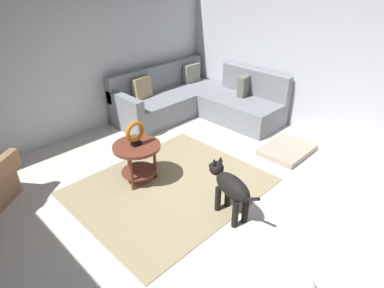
{
  "coord_description": "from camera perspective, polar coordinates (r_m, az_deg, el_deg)",
  "views": [
    {
      "loc": [
        -2.06,
        -1.87,
        2.5
      ],
      "look_at": [
        0.45,
        0.6,
        0.55
      ],
      "focal_mm": 30.24,
      "sensor_mm": 36.0,
      "label": 1
    }
  ],
  "objects": [
    {
      "name": "dog_bed_mat",
      "position": [
        5.11,
        16.42,
        -1.01
      ],
      "size": [
        0.8,
        0.6,
        0.09
      ],
      "primitive_type": "cube",
      "color": "#B2A38E",
      "rests_on": "ground_plane"
    },
    {
      "name": "dog_toy_ball",
      "position": [
        3.24,
        20.16,
        -22.53
      ],
      "size": [
        0.1,
        0.1,
        0.1
      ],
      "primitive_type": "sphere",
      "color": "silver",
      "rests_on": "ground_plane"
    },
    {
      "name": "sectional_couch",
      "position": [
        6.03,
        0.71,
        7.52
      ],
      "size": [
        2.2,
        2.25,
        0.88
      ],
      "color": "gray",
      "rests_on": "ground_plane"
    },
    {
      "name": "ground_plane",
      "position": [
        3.77,
        1.75,
        -13.57
      ],
      "size": [
        6.0,
        6.0,
        0.1
      ],
      "primitive_type": "cube",
      "color": "silver"
    },
    {
      "name": "torus_sculpture",
      "position": [
        4.0,
        -9.97,
        1.98
      ],
      "size": [
        0.28,
        0.08,
        0.33
      ],
      "color": "black",
      "rests_on": "side_table"
    },
    {
      "name": "dog",
      "position": [
        3.59,
        6.71,
        -7.48
      ],
      "size": [
        0.33,
        0.84,
        0.63
      ],
      "rotation": [
        0.0,
        0.0,
        6.05
      ],
      "color": "black",
      "rests_on": "ground_plane"
    },
    {
      "name": "area_rug",
      "position": [
        4.2,
        -3.88,
        -7.46
      ],
      "size": [
        2.3,
        1.9,
        0.01
      ],
      "primitive_type": "cube",
      "color": "tan",
      "rests_on": "ground_plane"
    },
    {
      "name": "side_table",
      "position": [
        4.14,
        -9.63,
        -1.65
      ],
      "size": [
        0.6,
        0.6,
        0.54
      ],
      "color": "brown",
      "rests_on": "ground_plane"
    },
    {
      "name": "wall_right",
      "position": [
        5.46,
        24.3,
        14.39
      ],
      "size": [
        0.12,
        6.0,
        2.7
      ],
      "primitive_type": "cube",
      "color": "silver",
      "rests_on": "ground_plane"
    },
    {
      "name": "wall_back",
      "position": [
        5.35,
        -22.5,
        14.5
      ],
      "size": [
        6.0,
        0.12,
        2.7
      ],
      "primitive_type": "cube",
      "color": "silver",
      "rests_on": "ground_plane"
    }
  ]
}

